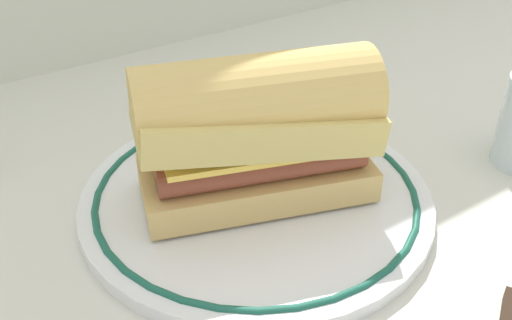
{
  "coord_description": "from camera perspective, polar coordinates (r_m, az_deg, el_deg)",
  "views": [
    {
      "loc": [
        -0.26,
        -0.35,
        0.31
      ],
      "look_at": [
        -0.02,
        -0.01,
        0.04
      ],
      "focal_mm": 42.18,
      "sensor_mm": 36.0,
      "label": 1
    }
  ],
  "objects": [
    {
      "name": "ground_plane",
      "position": [
        0.53,
        1.82,
        -2.99
      ],
      "size": [
        1.5,
        1.5,
        0.0
      ],
      "primitive_type": "plane",
      "color": "silver"
    },
    {
      "name": "plate",
      "position": [
        0.51,
        0.0,
        -3.49
      ],
      "size": [
        0.3,
        0.3,
        0.01
      ],
      "color": "white",
      "rests_on": "ground_plane"
    },
    {
      "name": "sausage_sandwich",
      "position": [
        0.48,
        0.0,
        3.13
      ],
      "size": [
        0.21,
        0.14,
        0.12
      ],
      "rotation": [
        0.0,
        0.0,
        -0.33
      ],
      "color": "tan",
      "rests_on": "plate"
    }
  ]
}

